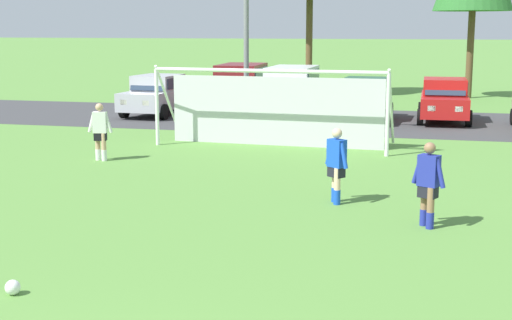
# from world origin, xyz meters

# --- Properties ---
(ground_plane) EXTENTS (400.00, 400.00, 0.00)m
(ground_plane) POSITION_xyz_m (0.00, 15.00, 0.00)
(ground_plane) COLOR #598C3D
(parking_lot_strip) EXTENTS (52.00, 8.40, 0.01)m
(parking_lot_strip) POSITION_xyz_m (0.00, 24.33, 0.00)
(parking_lot_strip) COLOR #3D3D3F
(parking_lot_strip) RESTS_ON ground
(soccer_ball) EXTENTS (0.22, 0.22, 0.22)m
(soccer_ball) POSITION_xyz_m (-2.31, 3.79, 0.11)
(soccer_ball) COLOR white
(soccer_ball) RESTS_ON ground
(soccer_goal) EXTENTS (7.50, 2.27, 2.57)m
(soccer_goal) POSITION_xyz_m (-1.52, 17.43, 1.29)
(soccer_goal) COLOR white
(soccer_goal) RESTS_ON ground
(player_striker_near) EXTENTS (0.59, 0.57, 1.64)m
(player_striker_near) POSITION_xyz_m (1.43, 10.35, 0.82)
(player_striker_near) COLOR beige
(player_striker_near) RESTS_ON ground
(player_midfield_center) EXTENTS (0.75, 0.32, 1.64)m
(player_midfield_center) POSITION_xyz_m (-5.76, 13.82, 0.82)
(player_midfield_center) COLOR tan
(player_midfield_center) RESTS_ON ground
(player_defender_far) EXTENTS (0.66, 0.47, 1.64)m
(player_defender_far) POSITION_xyz_m (3.37, 8.86, 0.82)
(player_defender_far) COLOR #936B4C
(player_defender_far) RESTS_ON ground
(parked_car_slot_far_left) EXTENTS (2.25, 4.31, 1.72)m
(parked_car_slot_far_left) POSITION_xyz_m (-8.17, 24.32, 0.88)
(parked_car_slot_far_left) COLOR #B2B2BC
(parked_car_slot_far_left) RESTS_ON ground
(parked_car_slot_left) EXTENTS (2.26, 4.66, 2.16)m
(parked_car_slot_left) POSITION_xyz_m (-4.79, 25.57, 1.11)
(parked_car_slot_left) COLOR maroon
(parked_car_slot_left) RESTS_ON ground
(parked_car_slot_center_left) EXTENTS (2.16, 4.61, 2.16)m
(parked_car_slot_center_left) POSITION_xyz_m (-2.27, 24.18, 1.11)
(parked_car_slot_center_left) COLOR silver
(parked_car_slot_center_left) RESTS_ON ground
(parked_car_slot_center) EXTENTS (2.18, 4.27, 1.72)m
(parked_car_slot_center) POSITION_xyz_m (0.64, 24.60, 0.88)
(parked_car_slot_center) COLOR #194C2D
(parked_car_slot_center) RESTS_ON ground
(parked_car_slot_center_right) EXTENTS (2.07, 4.22, 1.72)m
(parked_car_slot_center_right) POSITION_xyz_m (3.79, 25.03, 0.88)
(parked_car_slot_center_right) COLOR red
(parked_car_slot_center_right) RESTS_ON ground
(street_lamp) EXTENTS (2.00, 0.32, 6.69)m
(street_lamp) POSITION_xyz_m (-2.81, 19.67, 3.48)
(street_lamp) COLOR slate
(street_lamp) RESTS_ON ground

